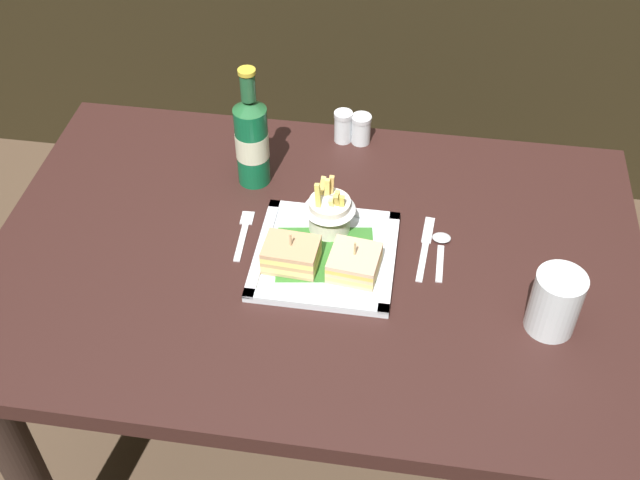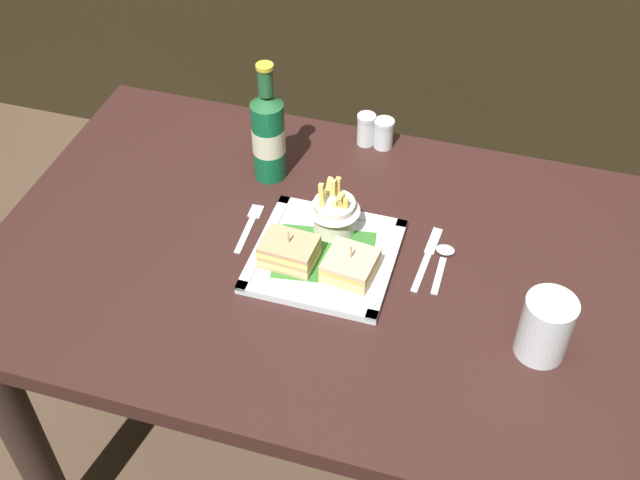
{
  "view_description": "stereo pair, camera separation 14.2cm",
  "coord_description": "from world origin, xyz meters",
  "px_view_note": "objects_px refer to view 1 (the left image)",
  "views": [
    {
      "loc": [
        0.16,
        -1.01,
        1.78
      ],
      "look_at": [
        0.01,
        -0.01,
        0.79
      ],
      "focal_mm": 44.07,
      "sensor_mm": 36.0,
      "label": 1
    },
    {
      "loc": [
        0.3,
        -0.98,
        1.78
      ],
      "look_at": [
        0.01,
        -0.01,
        0.79
      ],
      "focal_mm": 44.07,
      "sensor_mm": 36.0,
      "label": 2
    }
  ],
  "objects_px": {
    "sandwich_half_left": "(291,255)",
    "spoon": "(441,244)",
    "fork": "(244,232)",
    "knife": "(425,245)",
    "salt_shaker": "(343,128)",
    "square_plate": "(325,256)",
    "water_glass": "(554,306)",
    "sandwich_half_right": "(354,263)",
    "pepper_shaker": "(361,131)",
    "fries_cup": "(330,209)",
    "beer_bottle": "(252,139)",
    "dining_table": "(315,301)"
  },
  "relations": [
    {
      "from": "sandwich_half_right",
      "to": "pepper_shaker",
      "type": "relative_size",
      "value": 1.44
    },
    {
      "from": "salt_shaker",
      "to": "knife",
      "type": "bearing_deg",
      "value": -57.06
    },
    {
      "from": "sandwich_half_left",
      "to": "salt_shaker",
      "type": "bearing_deg",
      "value": 83.85
    },
    {
      "from": "pepper_shaker",
      "to": "fork",
      "type": "bearing_deg",
      "value": -120.64
    },
    {
      "from": "beer_bottle",
      "to": "spoon",
      "type": "bearing_deg",
      "value": -19.7
    },
    {
      "from": "dining_table",
      "to": "beer_bottle",
      "type": "relative_size",
      "value": 4.66
    },
    {
      "from": "square_plate",
      "to": "water_glass",
      "type": "relative_size",
      "value": 2.18
    },
    {
      "from": "knife",
      "to": "spoon",
      "type": "bearing_deg",
      "value": 8.15
    },
    {
      "from": "fork",
      "to": "spoon",
      "type": "relative_size",
      "value": 1.09
    },
    {
      "from": "square_plate",
      "to": "pepper_shaker",
      "type": "xyz_separation_m",
      "value": [
        0.02,
        0.36,
        0.02
      ]
    },
    {
      "from": "square_plate",
      "to": "beer_bottle",
      "type": "xyz_separation_m",
      "value": [
        -0.18,
        0.2,
        0.1
      ]
    },
    {
      "from": "sandwich_half_left",
      "to": "spoon",
      "type": "bearing_deg",
      "value": 20.12
    },
    {
      "from": "water_glass",
      "to": "sandwich_half_right",
      "type": "bearing_deg",
      "value": 168.81
    },
    {
      "from": "beer_bottle",
      "to": "fork",
      "type": "distance_m",
      "value": 0.19
    },
    {
      "from": "spoon",
      "to": "water_glass",
      "type": "bearing_deg",
      "value": -41.31
    },
    {
      "from": "knife",
      "to": "salt_shaker",
      "type": "height_order",
      "value": "salt_shaker"
    },
    {
      "from": "salt_shaker",
      "to": "square_plate",
      "type": "bearing_deg",
      "value": -87.71
    },
    {
      "from": "dining_table",
      "to": "sandwich_half_left",
      "type": "bearing_deg",
      "value": -128.75
    },
    {
      "from": "sandwich_half_right",
      "to": "salt_shaker",
      "type": "xyz_separation_m",
      "value": [
        -0.07,
        0.39,
        0.0
      ]
    },
    {
      "from": "sandwich_half_right",
      "to": "water_glass",
      "type": "height_order",
      "value": "water_glass"
    },
    {
      "from": "dining_table",
      "to": "beer_bottle",
      "type": "bearing_deg",
      "value": 128.93
    },
    {
      "from": "beer_bottle",
      "to": "water_glass",
      "type": "relative_size",
      "value": 2.21
    },
    {
      "from": "spoon",
      "to": "pepper_shaker",
      "type": "distance_m",
      "value": 0.35
    },
    {
      "from": "sandwich_half_right",
      "to": "salt_shaker",
      "type": "distance_m",
      "value": 0.4
    },
    {
      "from": "dining_table",
      "to": "square_plate",
      "type": "height_order",
      "value": "square_plate"
    },
    {
      "from": "sandwich_half_right",
      "to": "dining_table",
      "type": "bearing_deg",
      "value": 150.41
    },
    {
      "from": "dining_table",
      "to": "pepper_shaker",
      "type": "distance_m",
      "value": 0.39
    },
    {
      "from": "sandwich_half_right",
      "to": "fork",
      "type": "xyz_separation_m",
      "value": [
        -0.22,
        0.08,
        -0.03
      ]
    },
    {
      "from": "water_glass",
      "to": "dining_table",
      "type": "bearing_deg",
      "value": 165.05
    },
    {
      "from": "sandwich_half_right",
      "to": "square_plate",
      "type": "bearing_deg",
      "value": 149.41
    },
    {
      "from": "spoon",
      "to": "salt_shaker",
      "type": "height_order",
      "value": "salt_shaker"
    },
    {
      "from": "dining_table",
      "to": "fries_cup",
      "type": "bearing_deg",
      "value": 72.33
    },
    {
      "from": "fries_cup",
      "to": "fork",
      "type": "relative_size",
      "value": 0.87
    },
    {
      "from": "dining_table",
      "to": "salt_shaker",
      "type": "height_order",
      "value": "salt_shaker"
    },
    {
      "from": "pepper_shaker",
      "to": "dining_table",
      "type": "bearing_deg",
      "value": -97.43
    },
    {
      "from": "fries_cup",
      "to": "fork",
      "type": "height_order",
      "value": "fries_cup"
    },
    {
      "from": "sandwich_half_left",
      "to": "fries_cup",
      "type": "xyz_separation_m",
      "value": [
        0.05,
        0.1,
        0.02
      ]
    },
    {
      "from": "fork",
      "to": "knife",
      "type": "relative_size",
      "value": 0.79
    },
    {
      "from": "sandwich_half_right",
      "to": "sandwich_half_left",
      "type": "bearing_deg",
      "value": 180.0
    },
    {
      "from": "sandwich_half_left",
      "to": "pepper_shaker",
      "type": "bearing_deg",
      "value": 78.36
    },
    {
      "from": "square_plate",
      "to": "spoon",
      "type": "distance_m",
      "value": 0.22
    },
    {
      "from": "fries_cup",
      "to": "beer_bottle",
      "type": "bearing_deg",
      "value": 142.81
    },
    {
      "from": "fries_cup",
      "to": "spoon",
      "type": "xyz_separation_m",
      "value": [
        0.21,
        -0.01,
        -0.05
      ]
    },
    {
      "from": "pepper_shaker",
      "to": "knife",
      "type": "bearing_deg",
      "value": -62.57
    },
    {
      "from": "sandwich_half_left",
      "to": "knife",
      "type": "distance_m",
      "value": 0.26
    },
    {
      "from": "square_plate",
      "to": "salt_shaker",
      "type": "height_order",
      "value": "salt_shaker"
    },
    {
      "from": "sandwich_half_left",
      "to": "beer_bottle",
      "type": "relative_size",
      "value": 0.39
    },
    {
      "from": "salt_shaker",
      "to": "fries_cup",
      "type": "bearing_deg",
      "value": -87.61
    },
    {
      "from": "sandwich_half_right",
      "to": "knife",
      "type": "relative_size",
      "value": 0.55
    },
    {
      "from": "fries_cup",
      "to": "water_glass",
      "type": "height_order",
      "value": "fries_cup"
    }
  ]
}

